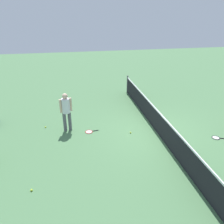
{
  "coord_description": "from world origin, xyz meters",
  "views": [
    {
      "loc": [
        7.68,
        -3.43,
        4.8
      ],
      "look_at": [
        -0.42,
        -1.87,
        0.9
      ],
      "focal_mm": 35.24,
      "sensor_mm": 36.0,
      "label": 1
    }
  ],
  "objects_px": {
    "tennis_ball_near_player": "(32,190)",
    "tennis_ball_midcourt": "(131,133)",
    "tennis_ball_by_net": "(45,127)",
    "player_near_side": "(66,109)",
    "tennis_racket_far_player": "(217,138)",
    "tennis_racket_near_player": "(90,132)"
  },
  "relations": [
    {
      "from": "tennis_racket_near_player",
      "to": "tennis_ball_near_player",
      "type": "bearing_deg",
      "value": -33.06
    },
    {
      "from": "tennis_racket_far_player",
      "to": "tennis_ball_near_player",
      "type": "bearing_deg",
      "value": -77.38
    },
    {
      "from": "player_near_side",
      "to": "tennis_ball_near_player",
      "type": "distance_m",
      "value": 3.68
    },
    {
      "from": "player_near_side",
      "to": "tennis_racket_far_player",
      "type": "distance_m",
      "value": 6.3
    },
    {
      "from": "tennis_racket_far_player",
      "to": "tennis_racket_near_player",
      "type": "bearing_deg",
      "value": -106.26
    },
    {
      "from": "tennis_racket_far_player",
      "to": "tennis_ball_by_net",
      "type": "xyz_separation_m",
      "value": [
        -2.21,
        -6.94,
        0.02
      ]
    },
    {
      "from": "player_near_side",
      "to": "tennis_racket_far_player",
      "type": "bearing_deg",
      "value": 73.14
    },
    {
      "from": "tennis_ball_by_net",
      "to": "tennis_ball_midcourt",
      "type": "xyz_separation_m",
      "value": [
        1.19,
        3.58,
        0.0
      ]
    },
    {
      "from": "player_near_side",
      "to": "tennis_racket_near_player",
      "type": "xyz_separation_m",
      "value": [
        0.33,
        0.9,
        -1.0
      ]
    },
    {
      "from": "player_near_side",
      "to": "tennis_ball_near_player",
      "type": "height_order",
      "value": "player_near_side"
    },
    {
      "from": "tennis_ball_near_player",
      "to": "tennis_ball_midcourt",
      "type": "bearing_deg",
      "value": 125.26
    },
    {
      "from": "tennis_ball_near_player",
      "to": "tennis_ball_by_net",
      "type": "distance_m",
      "value": 3.79
    },
    {
      "from": "tennis_ball_near_player",
      "to": "tennis_ball_by_net",
      "type": "relative_size",
      "value": 1.0
    },
    {
      "from": "tennis_racket_far_player",
      "to": "tennis_ball_near_player",
      "type": "height_order",
      "value": "tennis_ball_near_player"
    },
    {
      "from": "tennis_ball_midcourt",
      "to": "player_near_side",
      "type": "bearing_deg",
      "value": -106.64
    },
    {
      "from": "tennis_racket_near_player",
      "to": "tennis_ball_by_net",
      "type": "relative_size",
      "value": 9.11
    },
    {
      "from": "player_near_side",
      "to": "tennis_racket_near_player",
      "type": "relative_size",
      "value": 2.83
    },
    {
      "from": "tennis_racket_near_player",
      "to": "tennis_ball_midcourt",
      "type": "height_order",
      "value": "tennis_ball_midcourt"
    },
    {
      "from": "player_near_side",
      "to": "tennis_racket_near_player",
      "type": "bearing_deg",
      "value": 69.85
    },
    {
      "from": "tennis_ball_by_net",
      "to": "tennis_ball_midcourt",
      "type": "height_order",
      "value": "same"
    },
    {
      "from": "tennis_ball_by_net",
      "to": "tennis_ball_midcourt",
      "type": "relative_size",
      "value": 1.0
    },
    {
      "from": "player_near_side",
      "to": "tennis_ball_midcourt",
      "type": "height_order",
      "value": "player_near_side"
    }
  ]
}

